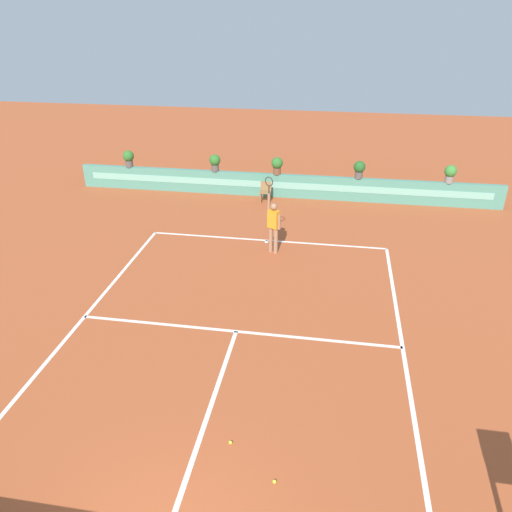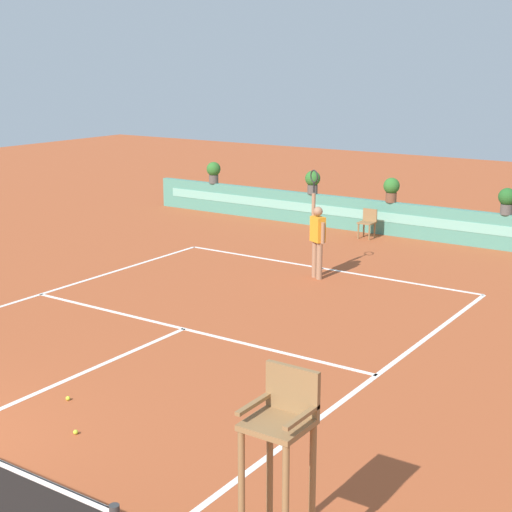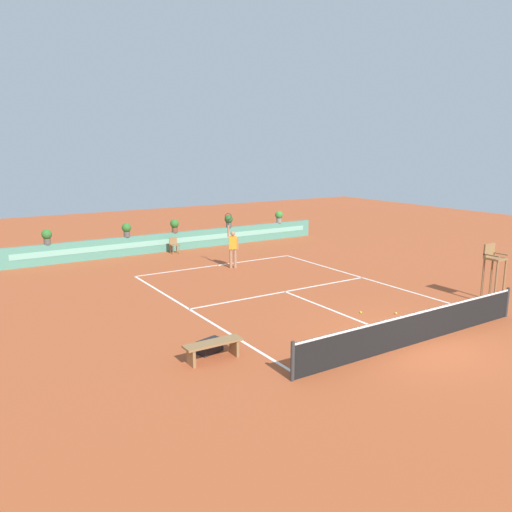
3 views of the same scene
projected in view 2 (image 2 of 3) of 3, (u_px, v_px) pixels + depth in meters
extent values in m
plane|color=#A84C28|center=(170.00, 335.00, 14.75)|extent=(60.00, 60.00, 0.00)
cube|color=white|center=(322.00, 268.00, 19.48)|extent=(8.22, 0.10, 0.01)
cube|color=white|center=(184.00, 329.00, 15.07)|extent=(8.22, 0.10, 0.01)
cube|color=white|center=(58.00, 384.00, 12.50)|extent=(0.10, 6.40, 0.01)
cube|color=white|center=(24.00, 299.00, 16.94)|extent=(0.10, 11.89, 0.01)
cube|color=white|center=(365.00, 384.00, 12.47)|extent=(0.10, 11.89, 0.01)
cube|color=white|center=(321.00, 269.00, 19.40)|extent=(0.10, 0.20, 0.01)
cube|color=#4C8E7A|center=(397.00, 219.00, 22.98)|extent=(18.00, 0.20, 1.00)
cube|color=#7ABCA8|center=(396.00, 218.00, 22.88)|extent=(17.10, 0.01, 0.28)
cylinder|color=olive|center=(242.00, 504.00, 7.66)|extent=(0.07, 0.07, 1.60)
cylinder|color=olive|center=(270.00, 482.00, 8.07)|extent=(0.07, 0.07, 1.60)
cylinder|color=olive|center=(312.00, 497.00, 7.80)|extent=(0.07, 0.07, 1.60)
cube|color=olive|center=(278.00, 424.00, 7.53)|extent=(0.60, 0.60, 0.06)
cube|color=olive|center=(293.00, 389.00, 7.68)|extent=(0.60, 0.06, 0.48)
cube|color=olive|center=(255.00, 403.00, 7.64)|extent=(0.06, 0.60, 0.04)
cube|color=olive|center=(302.00, 417.00, 7.35)|extent=(0.06, 0.60, 0.04)
cylinder|color=olive|center=(358.00, 231.00, 22.69)|extent=(0.05, 0.05, 0.45)
cylinder|color=olive|center=(369.00, 233.00, 22.49)|extent=(0.05, 0.05, 0.45)
cylinder|color=olive|center=(364.00, 229.00, 22.97)|extent=(0.05, 0.05, 0.45)
cylinder|color=olive|center=(375.00, 230.00, 22.78)|extent=(0.05, 0.05, 0.45)
cube|color=olive|center=(367.00, 223.00, 22.67)|extent=(0.44, 0.44, 0.04)
cube|color=olive|center=(370.00, 215.00, 22.78)|extent=(0.44, 0.04, 0.36)
cylinder|color=#9E7051|center=(319.00, 261.00, 18.41)|extent=(0.14, 0.14, 0.90)
cylinder|color=#9E7051|center=(315.00, 259.00, 18.58)|extent=(0.14, 0.14, 0.90)
cube|color=orange|center=(318.00, 229.00, 18.31)|extent=(0.42, 0.36, 0.60)
sphere|color=#9E7051|center=(318.00, 211.00, 18.21)|extent=(0.22, 0.22, 0.22)
cylinder|color=#9E7051|center=(314.00, 205.00, 18.35)|extent=(0.09, 0.09, 0.55)
cylinder|color=black|center=(314.00, 187.00, 18.25)|extent=(0.04, 0.04, 0.24)
torus|color=#262626|center=(314.00, 176.00, 18.18)|extent=(0.29, 0.17, 0.31)
cylinder|color=#9E7051|center=(323.00, 233.00, 18.14)|extent=(0.09, 0.09, 0.50)
sphere|color=#CCE033|center=(76.00, 432.00, 10.81)|extent=(0.07, 0.07, 0.07)
sphere|color=#CCE033|center=(68.00, 398.00, 11.89)|extent=(0.07, 0.07, 0.07)
cylinder|color=#514C47|center=(506.00, 209.00, 21.10)|extent=(0.32, 0.32, 0.28)
sphere|color=#235B23|center=(507.00, 197.00, 21.02)|extent=(0.48, 0.48, 0.48)
cylinder|color=#514C47|center=(312.00, 189.00, 24.40)|extent=(0.32, 0.32, 0.28)
sphere|color=#2D6B28|center=(313.00, 178.00, 24.32)|extent=(0.48, 0.48, 0.48)
cylinder|color=brown|center=(391.00, 197.00, 22.95)|extent=(0.32, 0.32, 0.28)
sphere|color=#2D6B28|center=(392.00, 186.00, 22.86)|extent=(0.48, 0.48, 0.48)
cylinder|color=#514C47|center=(214.00, 179.00, 26.52)|extent=(0.32, 0.32, 0.28)
sphere|color=#2D6B28|center=(214.00, 169.00, 26.43)|extent=(0.48, 0.48, 0.48)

